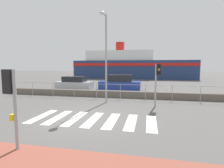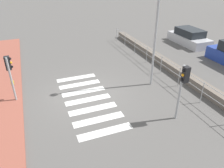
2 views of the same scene
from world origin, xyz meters
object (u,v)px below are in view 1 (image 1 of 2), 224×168
(traffic_light_far, at_px, (158,75))
(streetlamp, at_px, (105,48))
(parked_car_blue, at_px, (120,83))
(ferry_boat, at_px, (131,67))
(parked_car_silver, at_px, (75,83))
(traffic_light_near, at_px, (12,93))

(traffic_light_far, height_order, streetlamp, streetlamp)
(parked_car_blue, bearing_deg, traffic_light_far, -64.82)
(ferry_boat, bearing_deg, parked_car_silver, -104.84)
(traffic_light_near, relative_size, traffic_light_far, 0.91)
(traffic_light_near, height_order, parked_car_blue, traffic_light_near)
(traffic_light_far, xyz_separation_m, ferry_boat, (-4.14, 25.32, 0.45))
(streetlamp, distance_m, ferry_boat, 24.99)
(traffic_light_near, height_order, ferry_boat, ferry_boat)
(traffic_light_far, bearing_deg, streetlamp, 173.66)
(streetlamp, bearing_deg, traffic_light_far, -6.34)
(traffic_light_near, height_order, traffic_light_far, traffic_light_far)
(streetlamp, height_order, parked_car_blue, streetlamp)
(parked_car_blue, bearing_deg, traffic_light_near, -93.09)
(traffic_light_near, distance_m, parked_car_blue, 14.47)
(traffic_light_near, distance_m, traffic_light_far, 8.08)
(ferry_boat, height_order, parked_car_silver, ferry_boat)
(ferry_boat, height_order, parked_car_blue, ferry_boat)
(ferry_boat, bearing_deg, traffic_light_near, -90.38)
(parked_car_silver, relative_size, parked_car_blue, 0.93)
(streetlamp, distance_m, parked_car_blue, 7.84)
(streetlamp, relative_size, parked_car_blue, 1.34)
(parked_car_silver, bearing_deg, streetlamp, -53.06)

